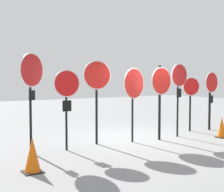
{
  "coord_description": "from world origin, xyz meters",
  "views": [
    {
      "loc": [
        -6.12,
        -8.07,
        2.0
      ],
      "look_at": [
        -1.06,
        0.0,
        1.46
      ],
      "focal_mm": 50.0,
      "sensor_mm": 36.0,
      "label": 1
    }
  ],
  "objects_px": {
    "stop_sign_4": "(161,88)",
    "stop_sign_6": "(191,92)",
    "stop_sign_7": "(211,90)",
    "traffic_cone_0": "(32,155)",
    "stop_sign_1": "(67,91)",
    "stop_sign_5": "(179,82)",
    "traffic_cone_1": "(222,128)",
    "stop_sign_2": "(97,83)",
    "stop_sign_3": "(134,87)",
    "stop_sign_0": "(32,79)"
  },
  "relations": [
    {
      "from": "traffic_cone_1",
      "to": "stop_sign_3",
      "type": "bearing_deg",
      "value": 162.25
    },
    {
      "from": "stop_sign_5",
      "to": "stop_sign_6",
      "type": "height_order",
      "value": "stop_sign_5"
    },
    {
      "from": "stop_sign_0",
      "to": "stop_sign_3",
      "type": "bearing_deg",
      "value": -37.49
    },
    {
      "from": "stop_sign_1",
      "to": "traffic_cone_1",
      "type": "distance_m",
      "value": 5.48
    },
    {
      "from": "stop_sign_4",
      "to": "stop_sign_1",
      "type": "bearing_deg",
      "value": 169.53
    },
    {
      "from": "stop_sign_1",
      "to": "traffic_cone_1",
      "type": "height_order",
      "value": "stop_sign_1"
    },
    {
      "from": "stop_sign_0",
      "to": "stop_sign_2",
      "type": "height_order",
      "value": "stop_sign_0"
    },
    {
      "from": "stop_sign_2",
      "to": "traffic_cone_1",
      "type": "xyz_separation_m",
      "value": [
        4.12,
        -1.28,
        -1.53
      ]
    },
    {
      "from": "stop_sign_0",
      "to": "stop_sign_5",
      "type": "xyz_separation_m",
      "value": [
        4.99,
        -0.35,
        -0.12
      ]
    },
    {
      "from": "stop_sign_2",
      "to": "stop_sign_3",
      "type": "relative_size",
      "value": 1.09
    },
    {
      "from": "stop_sign_1",
      "to": "stop_sign_6",
      "type": "relative_size",
      "value": 1.09
    },
    {
      "from": "stop_sign_1",
      "to": "stop_sign_5",
      "type": "xyz_separation_m",
      "value": [
        4.08,
        -0.14,
        0.21
      ]
    },
    {
      "from": "stop_sign_1",
      "to": "stop_sign_3",
      "type": "distance_m",
      "value": 2.24
    },
    {
      "from": "stop_sign_4",
      "to": "stop_sign_7",
      "type": "height_order",
      "value": "stop_sign_4"
    },
    {
      "from": "stop_sign_0",
      "to": "traffic_cone_0",
      "type": "height_order",
      "value": "stop_sign_0"
    },
    {
      "from": "stop_sign_2",
      "to": "stop_sign_3",
      "type": "height_order",
      "value": "stop_sign_2"
    },
    {
      "from": "stop_sign_1",
      "to": "stop_sign_4",
      "type": "bearing_deg",
      "value": -0.9
    },
    {
      "from": "stop_sign_2",
      "to": "traffic_cone_0",
      "type": "bearing_deg",
      "value": -136.47
    },
    {
      "from": "stop_sign_5",
      "to": "traffic_cone_1",
      "type": "xyz_separation_m",
      "value": [
        1.15,
        -0.88,
        -1.52
      ]
    },
    {
      "from": "stop_sign_0",
      "to": "stop_sign_1",
      "type": "relative_size",
      "value": 1.19
    },
    {
      "from": "stop_sign_4",
      "to": "stop_sign_2",
      "type": "bearing_deg",
      "value": 160.37
    },
    {
      "from": "stop_sign_1",
      "to": "stop_sign_7",
      "type": "relative_size",
      "value": 1.0
    },
    {
      "from": "traffic_cone_0",
      "to": "stop_sign_1",
      "type": "bearing_deg",
      "value": 45.34
    },
    {
      "from": "stop_sign_0",
      "to": "stop_sign_7",
      "type": "bearing_deg",
      "value": -32.12
    },
    {
      "from": "stop_sign_5",
      "to": "traffic_cone_0",
      "type": "distance_m",
      "value": 5.88
    },
    {
      "from": "stop_sign_3",
      "to": "stop_sign_4",
      "type": "height_order",
      "value": "stop_sign_4"
    },
    {
      "from": "stop_sign_7",
      "to": "stop_sign_0",
      "type": "bearing_deg",
      "value": 172.38
    },
    {
      "from": "stop_sign_2",
      "to": "stop_sign_5",
      "type": "bearing_deg",
      "value": 1.87
    },
    {
      "from": "stop_sign_6",
      "to": "traffic_cone_0",
      "type": "xyz_separation_m",
      "value": [
        -6.71,
        -1.91,
        -1.11
      ]
    },
    {
      "from": "stop_sign_2",
      "to": "stop_sign_6",
      "type": "relative_size",
      "value": 1.24
    },
    {
      "from": "stop_sign_4",
      "to": "stop_sign_5",
      "type": "height_order",
      "value": "stop_sign_5"
    },
    {
      "from": "stop_sign_7",
      "to": "stop_sign_4",
      "type": "bearing_deg",
      "value": -178.58
    },
    {
      "from": "stop_sign_4",
      "to": "stop_sign_6",
      "type": "relative_size",
      "value": 1.18
    },
    {
      "from": "stop_sign_0",
      "to": "stop_sign_5",
      "type": "distance_m",
      "value": 5.0
    },
    {
      "from": "stop_sign_2",
      "to": "stop_sign_7",
      "type": "bearing_deg",
      "value": 9.34
    },
    {
      "from": "stop_sign_0",
      "to": "stop_sign_6",
      "type": "height_order",
      "value": "stop_sign_0"
    },
    {
      "from": "stop_sign_3",
      "to": "stop_sign_5",
      "type": "relative_size",
      "value": 0.93
    },
    {
      "from": "stop_sign_7",
      "to": "traffic_cone_1",
      "type": "relative_size",
      "value": 3.26
    },
    {
      "from": "stop_sign_6",
      "to": "traffic_cone_0",
      "type": "bearing_deg",
      "value": -147.33
    },
    {
      "from": "stop_sign_5",
      "to": "stop_sign_7",
      "type": "height_order",
      "value": "stop_sign_5"
    },
    {
      "from": "stop_sign_1",
      "to": "stop_sign_0",
      "type": "bearing_deg",
      "value": 169.88
    },
    {
      "from": "stop_sign_1",
      "to": "stop_sign_4",
      "type": "relative_size",
      "value": 0.93
    },
    {
      "from": "stop_sign_4",
      "to": "stop_sign_5",
      "type": "bearing_deg",
      "value": 0.15
    },
    {
      "from": "stop_sign_6",
      "to": "stop_sign_7",
      "type": "xyz_separation_m",
      "value": [
        0.89,
        -0.19,
        0.06
      ]
    },
    {
      "from": "stop_sign_7",
      "to": "stop_sign_5",
      "type": "bearing_deg",
      "value": -177.33
    },
    {
      "from": "stop_sign_3",
      "to": "stop_sign_4",
      "type": "xyz_separation_m",
      "value": [
        0.95,
        -0.17,
        -0.03
      ]
    },
    {
      "from": "stop_sign_7",
      "to": "traffic_cone_0",
      "type": "height_order",
      "value": "stop_sign_7"
    },
    {
      "from": "traffic_cone_0",
      "to": "stop_sign_4",
      "type": "bearing_deg",
      "value": 14.88
    },
    {
      "from": "stop_sign_0",
      "to": "stop_sign_2",
      "type": "relative_size",
      "value": 1.05
    },
    {
      "from": "stop_sign_4",
      "to": "stop_sign_7",
      "type": "xyz_separation_m",
      "value": [
        2.97,
        0.49,
        -0.15
      ]
    }
  ]
}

